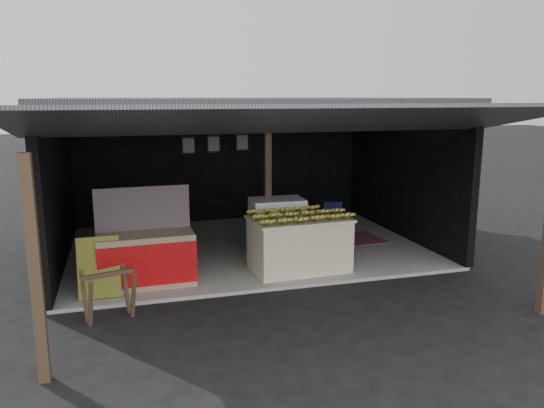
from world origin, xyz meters
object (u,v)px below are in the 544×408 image
object	(u,v)px
banana_table	(299,244)
sawhorse	(109,290)
white_crate	(277,227)
water_barrel	(339,251)
plastic_chair	(333,218)
neighbor_stall	(146,256)

from	to	relation	value
banana_table	sawhorse	xyz separation A→B (m)	(-3.17, -1.20, -0.09)
banana_table	white_crate	distance (m)	0.94
water_barrel	plastic_chair	distance (m)	1.54
sawhorse	plastic_chair	world-z (taller)	plastic_chair
banana_table	neighbor_stall	xyz separation A→B (m)	(-2.60, -0.04, 0.00)
banana_table	sawhorse	size ratio (longest dim) A/B	2.26
white_crate	plastic_chair	bearing A→B (deg)	26.63
sawhorse	plastic_chair	xyz separation A→B (m)	(4.48, 2.80, 0.09)
plastic_chair	sawhorse	bearing A→B (deg)	-131.92
banana_table	sawhorse	bearing A→B (deg)	-162.43
water_barrel	sawhorse	bearing A→B (deg)	-161.31
neighbor_stall	banana_table	bearing A→B (deg)	-1.17
banana_table	plastic_chair	world-z (taller)	banana_table
banana_table	plastic_chair	bearing A→B (deg)	47.66
white_crate	neighbor_stall	distance (m)	2.67
neighbor_stall	sawhorse	world-z (taller)	neighbor_stall
white_crate	neighbor_stall	bearing A→B (deg)	-157.32
sawhorse	water_barrel	world-z (taller)	sawhorse
banana_table	sawhorse	distance (m)	3.39
neighbor_stall	sawhorse	size ratio (longest dim) A/B	2.03
white_crate	plastic_chair	world-z (taller)	white_crate
sawhorse	plastic_chair	size ratio (longest dim) A/B	0.95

